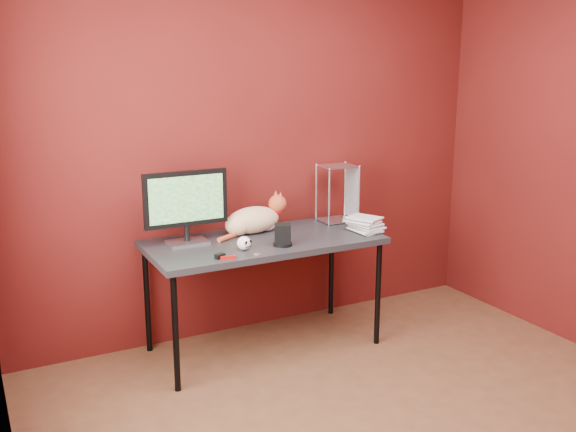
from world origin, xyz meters
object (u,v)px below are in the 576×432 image
speaker (283,236)px  book_stack (358,153)px  desk (264,247)px  cat (254,220)px  skull_mug (244,243)px  monitor (186,204)px

speaker → book_stack: size_ratio=0.13×
desk → cat: size_ratio=2.72×
desk → speaker: 0.22m
desk → book_stack: (0.62, -0.14, 0.59)m
skull_mug → speaker: (0.25, -0.02, 0.02)m
desk → monitor: monitor is taller
monitor → cat: size_ratio=0.97×
skull_mug → desk: bearing=17.4°
monitor → desk: bearing=-14.7°
cat → speaker: size_ratio=4.05×
cat → book_stack: size_ratio=0.51×
desk → skull_mug: size_ratio=16.12×
speaker → book_stack: 0.75m
desk → speaker: bearing=-77.0°
desk → monitor: 0.58m
cat → skull_mug: size_ratio=5.92×
monitor → book_stack: 1.15m
skull_mug → speaker: speaker is taller
speaker → desk: bearing=126.7°
cat → monitor: bearing=-178.5°
skull_mug → speaker: bearing=-26.1°
skull_mug → speaker: size_ratio=0.68×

